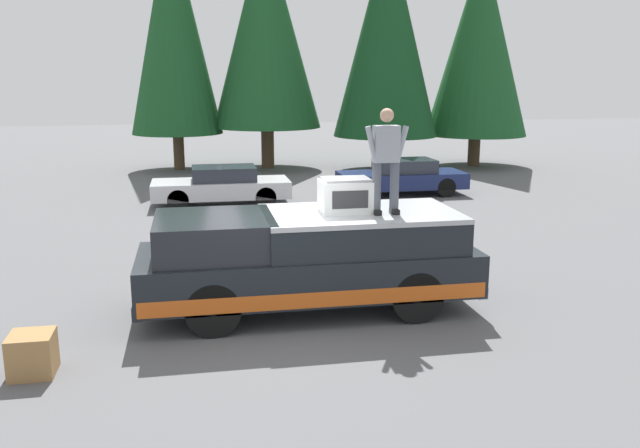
% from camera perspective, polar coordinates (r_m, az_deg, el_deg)
% --- Properties ---
extents(ground_plane, '(90.00, 90.00, 0.00)m').
position_cam_1_polar(ground_plane, '(10.80, -4.00, -8.34)').
color(ground_plane, '#565659').
extents(pickup_truck, '(2.01, 5.54, 1.65)m').
position_cam_1_polar(pickup_truck, '(11.07, -1.01, -3.03)').
color(pickup_truck, black).
rests_on(pickup_truck, ground).
extents(compressor_unit, '(0.65, 0.84, 0.56)m').
position_cam_1_polar(compressor_unit, '(10.98, 2.21, 2.47)').
color(compressor_unit, silver).
rests_on(compressor_unit, pickup_truck).
extents(person_on_truck_bed, '(0.29, 0.72, 1.69)m').
position_cam_1_polar(person_on_truck_bed, '(10.78, 5.64, 5.59)').
color(person_on_truck_bed, '#4C515B').
rests_on(person_on_truck_bed, pickup_truck).
extents(parked_car_navy, '(1.64, 4.10, 1.16)m').
position_cam_1_polar(parked_car_navy, '(22.15, 7.00, 4.00)').
color(parked_car_navy, navy).
rests_on(parked_car_navy, ground).
extents(parked_car_silver, '(1.64, 4.10, 1.16)m').
position_cam_1_polar(parked_car_silver, '(20.46, -8.36, 3.25)').
color(parked_car_silver, silver).
rests_on(parked_car_silver, ground).
extents(wooden_crate, '(0.56, 0.56, 0.56)m').
position_cam_1_polar(wooden_crate, '(9.68, -23.28, -10.15)').
color(wooden_crate, olive).
rests_on(wooden_crate, ground).
extents(conifer_far_left, '(4.26, 4.26, 9.08)m').
position_cam_1_polar(conifer_far_left, '(29.68, 13.41, 14.85)').
color(conifer_far_left, '#4C3826').
rests_on(conifer_far_left, ground).
extents(conifer_left, '(4.21, 4.21, 9.58)m').
position_cam_1_polar(conifer_left, '(27.78, 5.72, 15.88)').
color(conifer_left, '#4C3826').
rests_on(conifer_left, ground).
extents(conifer_center_left, '(4.46, 4.46, 9.79)m').
position_cam_1_polar(conifer_center_left, '(28.39, -4.65, 16.35)').
color(conifer_center_left, '#4C3826').
rests_on(conifer_center_left, ground).
extents(conifer_center_right, '(3.68, 3.68, 10.10)m').
position_cam_1_polar(conifer_center_right, '(28.39, -12.40, 16.21)').
color(conifer_center_right, '#4C3826').
rests_on(conifer_center_right, ground).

